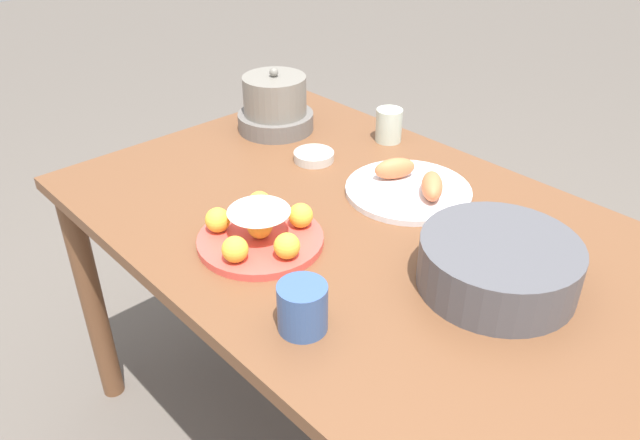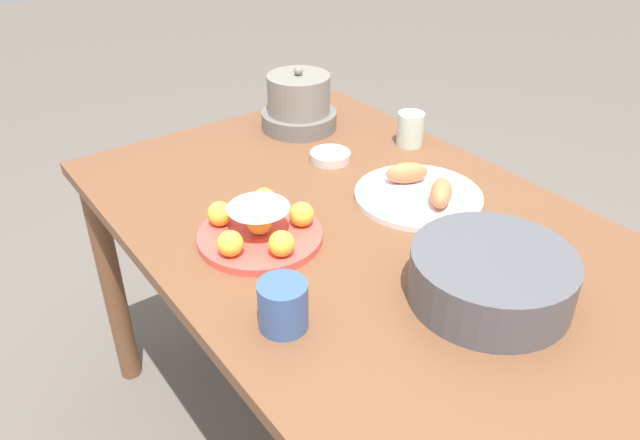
{
  "view_description": "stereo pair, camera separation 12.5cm",
  "coord_description": "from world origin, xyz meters",
  "px_view_note": "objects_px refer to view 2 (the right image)",
  "views": [
    {
      "loc": [
        0.72,
        -0.82,
        1.42
      ],
      "look_at": [
        -0.06,
        -0.1,
        0.76
      ],
      "focal_mm": 35.0,
      "sensor_mm": 36.0,
      "label": 1
    },
    {
      "loc": [
        0.8,
        -0.73,
        1.42
      ],
      "look_at": [
        -0.06,
        -0.1,
        0.76
      ],
      "focal_mm": 35.0,
      "sensor_mm": 36.0,
      "label": 2
    }
  ],
  "objects_px": {
    "serving_bowl": "(492,275)",
    "cup_near": "(283,305)",
    "cake_plate": "(260,227)",
    "dining_table": "(377,269)",
    "cup_far": "(410,129)",
    "warming_pot": "(299,104)",
    "seafood_platter": "(420,193)",
    "sauce_bowl": "(330,156)"
  },
  "relations": [
    {
      "from": "serving_bowl",
      "to": "sauce_bowl",
      "type": "bearing_deg",
      "value": 170.7
    },
    {
      "from": "serving_bowl",
      "to": "warming_pot",
      "type": "relative_size",
      "value": 1.38
    },
    {
      "from": "cake_plate",
      "to": "warming_pot",
      "type": "height_order",
      "value": "warming_pot"
    },
    {
      "from": "cake_plate",
      "to": "cup_near",
      "type": "bearing_deg",
      "value": -22.78
    },
    {
      "from": "cup_near",
      "to": "cup_far",
      "type": "height_order",
      "value": "cup_far"
    },
    {
      "from": "serving_bowl",
      "to": "cup_near",
      "type": "distance_m",
      "value": 0.37
    },
    {
      "from": "cup_near",
      "to": "warming_pot",
      "type": "distance_m",
      "value": 0.82
    },
    {
      "from": "dining_table",
      "to": "serving_bowl",
      "type": "height_order",
      "value": "serving_bowl"
    },
    {
      "from": "sauce_bowl",
      "to": "cup_near",
      "type": "height_order",
      "value": "cup_near"
    },
    {
      "from": "cake_plate",
      "to": "seafood_platter",
      "type": "height_order",
      "value": "cake_plate"
    },
    {
      "from": "serving_bowl",
      "to": "warming_pot",
      "type": "height_order",
      "value": "warming_pot"
    },
    {
      "from": "dining_table",
      "to": "serving_bowl",
      "type": "xyz_separation_m",
      "value": [
        0.27,
        0.02,
        0.14
      ]
    },
    {
      "from": "cup_far",
      "to": "cake_plate",
      "type": "bearing_deg",
      "value": -74.26
    },
    {
      "from": "cup_near",
      "to": "cup_far",
      "type": "xyz_separation_m",
      "value": [
        -0.4,
        0.65,
        0.0
      ]
    },
    {
      "from": "cup_far",
      "to": "warming_pot",
      "type": "distance_m",
      "value": 0.31
    },
    {
      "from": "cup_far",
      "to": "warming_pot",
      "type": "xyz_separation_m",
      "value": [
        -0.26,
        -0.17,
        0.02
      ]
    },
    {
      "from": "sauce_bowl",
      "to": "cake_plate",
      "type": "bearing_deg",
      "value": -58.24
    },
    {
      "from": "cake_plate",
      "to": "cup_far",
      "type": "distance_m",
      "value": 0.57
    },
    {
      "from": "cake_plate",
      "to": "cup_near",
      "type": "height_order",
      "value": "cup_near"
    },
    {
      "from": "serving_bowl",
      "to": "warming_pot",
      "type": "xyz_separation_m",
      "value": [
        -0.81,
        0.15,
        0.02
      ]
    },
    {
      "from": "dining_table",
      "to": "warming_pot",
      "type": "relative_size",
      "value": 6.88
    },
    {
      "from": "cup_far",
      "to": "dining_table",
      "type": "bearing_deg",
      "value": -50.79
    },
    {
      "from": "dining_table",
      "to": "cup_near",
      "type": "distance_m",
      "value": 0.36
    },
    {
      "from": "cake_plate",
      "to": "cup_near",
      "type": "distance_m",
      "value": 0.27
    },
    {
      "from": "serving_bowl",
      "to": "cup_near",
      "type": "relative_size",
      "value": 3.31
    },
    {
      "from": "dining_table",
      "to": "seafood_platter",
      "type": "xyz_separation_m",
      "value": [
        -0.06,
        0.17,
        0.11
      ]
    },
    {
      "from": "sauce_bowl",
      "to": "warming_pot",
      "type": "relative_size",
      "value": 0.49
    },
    {
      "from": "cake_plate",
      "to": "dining_table",
      "type": "bearing_deg",
      "value": 59.0
    },
    {
      "from": "seafood_platter",
      "to": "cup_near",
      "type": "height_order",
      "value": "cup_near"
    },
    {
      "from": "seafood_platter",
      "to": "warming_pot",
      "type": "xyz_separation_m",
      "value": [
        -0.49,
        0.0,
        0.05
      ]
    },
    {
      "from": "serving_bowl",
      "to": "cup_far",
      "type": "xyz_separation_m",
      "value": [
        -0.55,
        0.32,
        -0.01
      ]
    },
    {
      "from": "dining_table",
      "to": "serving_bowl",
      "type": "bearing_deg",
      "value": 4.51
    },
    {
      "from": "cake_plate",
      "to": "sauce_bowl",
      "type": "height_order",
      "value": "cake_plate"
    },
    {
      "from": "cup_near",
      "to": "warming_pot",
      "type": "bearing_deg",
      "value": 143.88
    },
    {
      "from": "cake_plate",
      "to": "warming_pot",
      "type": "relative_size",
      "value": 1.22
    },
    {
      "from": "warming_pot",
      "to": "cup_far",
      "type": "bearing_deg",
      "value": 33.54
    },
    {
      "from": "cup_far",
      "to": "warming_pot",
      "type": "height_order",
      "value": "warming_pot"
    },
    {
      "from": "sauce_bowl",
      "to": "serving_bowl",
      "type": "bearing_deg",
      "value": -9.3
    },
    {
      "from": "cake_plate",
      "to": "cup_near",
      "type": "xyz_separation_m",
      "value": [
        0.24,
        -0.1,
        0.01
      ]
    },
    {
      "from": "cup_far",
      "to": "seafood_platter",
      "type": "bearing_deg",
      "value": -37.99
    },
    {
      "from": "cake_plate",
      "to": "seafood_platter",
      "type": "bearing_deg",
      "value": 79.51
    },
    {
      "from": "sauce_bowl",
      "to": "warming_pot",
      "type": "height_order",
      "value": "warming_pot"
    }
  ]
}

